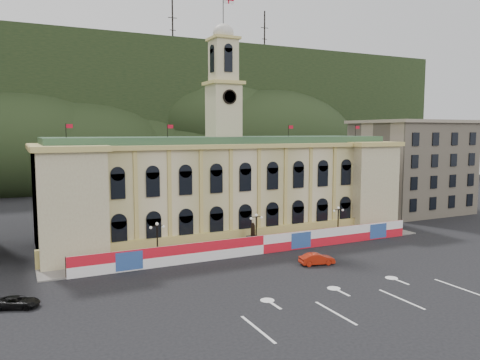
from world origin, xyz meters
name	(u,v)px	position (x,y,z in m)	size (l,w,h in m)	color
ground	(331,287)	(0.00, 0.00, 0.00)	(260.00, 260.00, 0.00)	black
lane_markings	(362,302)	(0.00, -5.00, 0.00)	(26.00, 10.00, 0.02)	white
hill_ridge	(110,122)	(0.03, 121.99, 19.48)	(230.00, 80.00, 64.00)	black
city_hall	(225,186)	(0.00, 27.63, 7.85)	(56.20, 17.60, 37.10)	beige
side_building_right	(411,166)	(43.00, 30.93, 9.33)	(21.00, 17.00, 18.60)	#B7A68D
hoarding_fence	(263,244)	(0.06, 15.07, 1.25)	(50.00, 0.44, 2.50)	red
pavement	(254,248)	(0.00, 17.75, 0.08)	(56.00, 5.50, 0.16)	slate
statue	(253,240)	(0.00, 18.00, 1.19)	(1.40, 1.40, 3.72)	#595651
lamp_left	(157,239)	(-14.00, 17.00, 3.07)	(1.96, 0.44, 5.15)	black
lamp_center	(256,229)	(0.00, 17.00, 3.07)	(1.96, 0.44, 5.15)	black
lamp_right	(338,220)	(14.00, 17.00, 3.07)	(1.96, 0.44, 5.15)	black
red_sedan	(317,259)	(3.48, 7.52, 0.72)	(4.59, 2.33, 1.44)	#AF1F0C
black_suv	(17,302)	(-30.00, 7.94, 0.56)	(4.40, 3.23, 1.11)	black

